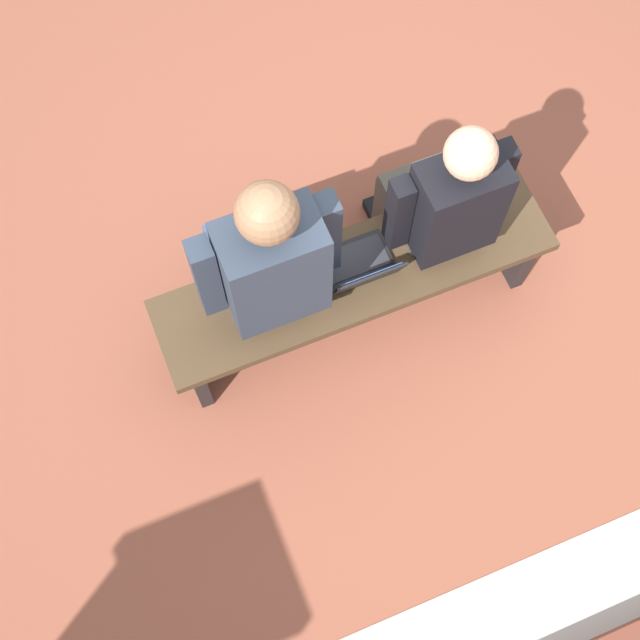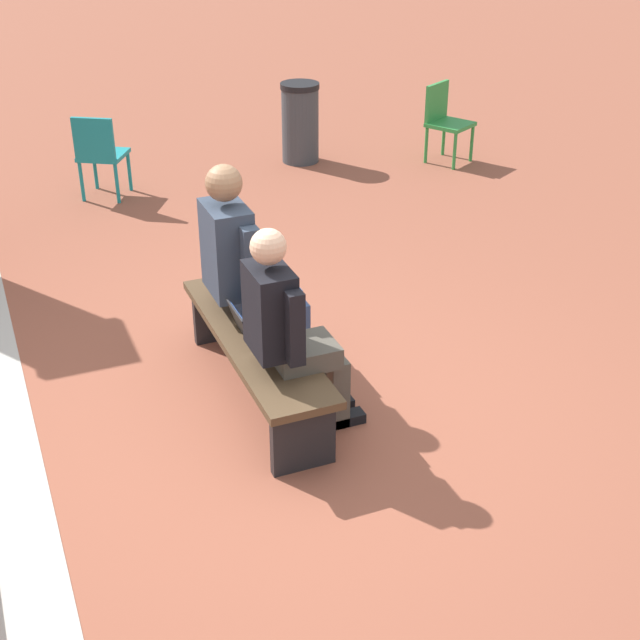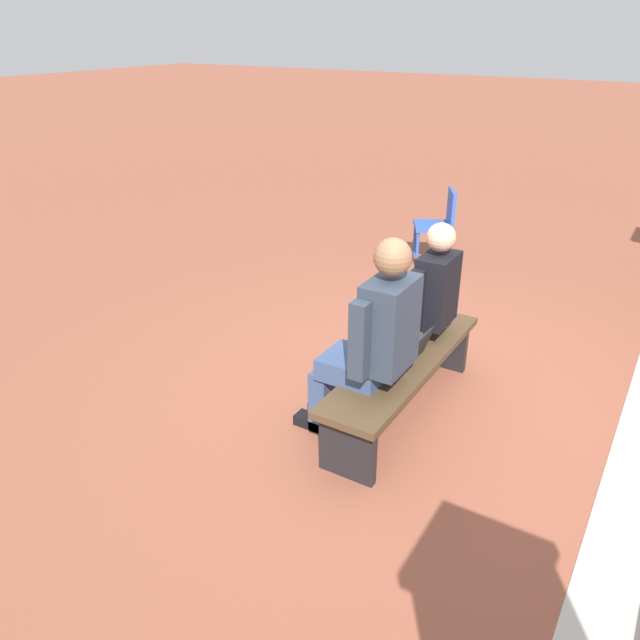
{
  "view_description": "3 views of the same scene",
  "coord_description": "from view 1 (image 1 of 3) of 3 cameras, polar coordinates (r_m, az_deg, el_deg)",
  "views": [
    {
      "loc": [
        1.01,
        1.37,
        3.99
      ],
      "look_at": [
        0.57,
        0.28,
        1.03
      ],
      "focal_mm": 50.0,
      "sensor_mm": 36.0,
      "label": 1
    },
    {
      "loc": [
        -4.33,
        1.37,
        3.15
      ],
      "look_at": [
        -0.05,
        -0.4,
        0.64
      ],
      "focal_mm": 50.0,
      "sensor_mm": 36.0,
      "label": 2
    },
    {
      "loc": [
        3.77,
        1.37,
        2.56
      ],
      "look_at": [
        0.56,
        -0.58,
        0.75
      ],
      "focal_mm": 35.0,
      "sensor_mm": 36.0,
      "label": 3
    }
  ],
  "objects": [
    {
      "name": "concrete_strip",
      "position": [
        4.06,
        11.13,
        -18.67
      ],
      "size": [
        5.92,
        0.4,
        0.01
      ],
      "primitive_type": "cube",
      "color": "#B7B2A8",
      "rests_on": "ground"
    },
    {
      "name": "person_adult",
      "position": [
        3.61,
        -3.57,
        4.01
      ],
      "size": [
        0.59,
        0.75,
        1.43
      ],
      "color": "#384C75",
      "rests_on": "ground"
    },
    {
      "name": "bench",
      "position": [
        3.99,
        2.18,
        2.5
      ],
      "size": [
        1.8,
        0.44,
        0.45
      ],
      "color": "#4C3823",
      "rests_on": "ground"
    },
    {
      "name": "ground_plane",
      "position": [
        4.34,
        5.53,
        0.72
      ],
      "size": [
        60.0,
        60.0,
        0.0
      ],
      "primitive_type": "plane",
      "color": "brown"
    },
    {
      "name": "laptop",
      "position": [
        3.86,
        2.58,
        3.33
      ],
      "size": [
        0.32,
        0.29,
        0.21
      ],
      "color": "black",
      "rests_on": "bench"
    },
    {
      "name": "person_student",
      "position": [
        3.81,
        7.74,
        7.63
      ],
      "size": [
        0.53,
        0.66,
        1.32
      ],
      "color": "#4C473D",
      "rests_on": "ground"
    }
  ]
}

